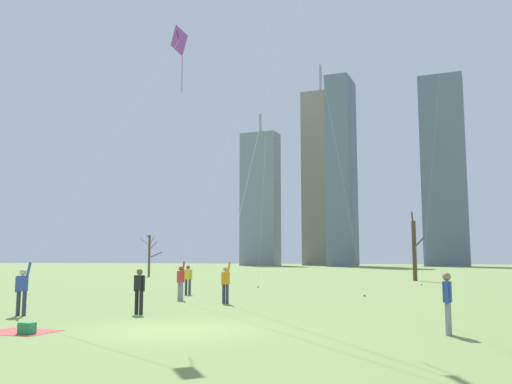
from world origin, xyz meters
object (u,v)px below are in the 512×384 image
object	(u,v)px
bystander_watching_nearby	(448,300)
bare_tree_right_of_center	(414,249)
kite_flyer_foreground_left_white	(236,238)
bystander_strolling_midfield	(188,278)
picnic_spot	(24,330)
bystander_far_off_by_trees	(139,289)
kite_flyer_foreground_right_blue	(196,236)
bare_tree_far_right_edge	(150,254)
kite_flyer_far_back_purple	(41,259)

from	to	relation	value
bystander_watching_nearby	bare_tree_right_of_center	xyz separation A→B (m)	(-4.65, 36.85, 1.99)
kite_flyer_foreground_left_white	bystander_strolling_midfield	distance (m)	7.87
kite_flyer_foreground_left_white	bare_tree_right_of_center	xyz separation A→B (m)	(4.32, 30.44, 0.00)
picnic_spot	bystander_far_off_by_trees	bearing A→B (deg)	90.97
kite_flyer_foreground_right_blue	bare_tree_far_right_edge	distance (m)	38.86
picnic_spot	bare_tree_far_right_edge	distance (m)	48.70
bare_tree_right_of_center	picnic_spot	bearing A→B (deg)	-98.25
kite_flyer_far_back_purple	bystander_watching_nearby	xyz separation A→B (m)	(13.33, 0.44, -1.06)
bare_tree_far_right_edge	bare_tree_right_of_center	bearing A→B (deg)	-3.50
bystander_watching_nearby	picnic_spot	size ratio (longest dim) A/B	0.86
kite_flyer_far_back_purple	bare_tree_right_of_center	bearing A→B (deg)	76.90
kite_flyer_foreground_right_blue	bare_tree_right_of_center	bearing A→B (deg)	77.31
bare_tree_far_right_edge	bare_tree_right_of_center	distance (m)	29.56
kite_flyer_foreground_right_blue	bystander_strolling_midfield	xyz separation A→B (m)	(-2.97, 4.63, -2.14)
kite_flyer_far_back_purple	bystander_strolling_midfield	bearing A→B (deg)	94.51
bystander_watching_nearby	kite_flyer_foreground_left_white	bearing A→B (deg)	144.49
bystander_strolling_midfield	bare_tree_far_right_edge	distance (m)	33.40
kite_flyer_foreground_left_white	bystander_strolling_midfield	bearing A→B (deg)	134.41
kite_flyer_foreground_left_white	bare_tree_far_right_edge	xyz separation A→B (m)	(-25.18, 32.25, -0.32)
bare_tree_far_right_edge	bystander_watching_nearby	bearing A→B (deg)	-48.53
kite_flyer_foreground_right_blue	bare_tree_right_of_center	xyz separation A→B (m)	(6.67, 29.64, -0.15)
bystander_far_off_by_trees	bare_tree_far_right_edge	distance (m)	43.88
kite_flyer_foreground_right_blue	bare_tree_right_of_center	world-z (taller)	kite_flyer_foreground_right_blue
picnic_spot	bare_tree_right_of_center	distance (m)	41.25
kite_flyer_foreground_right_blue	bystander_watching_nearby	distance (m)	13.60
kite_flyer_foreground_left_white	bystander_strolling_midfield	xyz separation A→B (m)	(-5.33, 5.44, -1.99)
kite_flyer_foreground_left_white	bare_tree_right_of_center	bearing A→B (deg)	81.93
bystander_watching_nearby	bare_tree_right_of_center	bearing A→B (deg)	97.20
kite_flyer_far_back_purple	kite_flyer_foreground_right_blue	bearing A→B (deg)	75.32
picnic_spot	bare_tree_right_of_center	bearing A→B (deg)	81.75
kite_flyer_foreground_left_white	bystander_strolling_midfield	size ratio (longest dim) A/B	8.18
picnic_spot	bystander_strolling_midfield	bearing A→B (deg)	103.39
kite_flyer_foreground_left_white	bare_tree_right_of_center	distance (m)	30.75
picnic_spot	bare_tree_far_right_edge	bearing A→B (deg)	119.02
kite_flyer_foreground_left_white	bare_tree_right_of_center	world-z (taller)	kite_flyer_foreground_left_white
bystander_strolling_midfield	picnic_spot	bearing A→B (deg)	-76.61
bystander_watching_nearby	picnic_spot	bearing A→B (deg)	-159.84
kite_flyer_far_back_purple	picnic_spot	distance (m)	4.80
kite_flyer_far_back_purple	kite_flyer_foreground_left_white	xyz separation A→B (m)	(4.36, 6.84, 0.93)
kite_flyer_foreground_right_blue	bare_tree_far_right_edge	size ratio (longest dim) A/B	3.06
kite_flyer_foreground_right_blue	bystander_far_off_by_trees	size ratio (longest dim) A/B	8.89
bystander_strolling_midfield	bystander_watching_nearby	world-z (taller)	same
bystander_strolling_midfield	bystander_watching_nearby	xyz separation A→B (m)	(14.30, -11.84, 0.00)
kite_flyer_far_back_purple	bystander_strolling_midfield	size ratio (longest dim) A/B	5.89
bystander_far_off_by_trees	bare_tree_right_of_center	xyz separation A→B (m)	(6.00, 35.22, 1.99)
kite_flyer_foreground_left_white	bare_tree_far_right_edge	bearing A→B (deg)	127.99
picnic_spot	kite_flyer_far_back_purple	bearing A→B (deg)	128.87
kite_flyer_foreground_right_blue	bystander_strolling_midfield	world-z (taller)	kite_flyer_foreground_right_blue
bystander_strolling_midfield	bare_tree_far_right_edge	size ratio (longest dim) A/B	0.34
kite_flyer_far_back_purple	bare_tree_right_of_center	world-z (taller)	kite_flyer_far_back_purple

